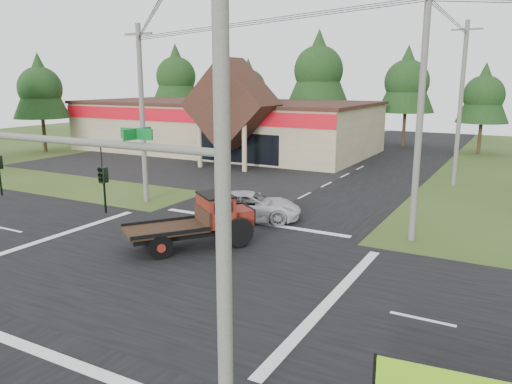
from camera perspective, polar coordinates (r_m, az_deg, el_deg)
The scene contains 18 objects.
ground at distance 20.72m, azimuth -10.08°, elevation -8.15°, with size 120.00×120.00×0.00m, color #283F16.
road_ns at distance 20.71m, azimuth -10.08°, elevation -8.12°, with size 12.00×120.00×0.02m, color black.
road_ew at distance 20.71m, azimuth -10.08°, elevation -8.12°, with size 120.00×12.00×0.02m, color black.
parking_apron at distance 43.59m, azimuth -8.93°, elevation 2.87°, with size 28.00×14.00×0.02m, color black.
cvs_building at distance 52.83m, azimuth -3.49°, elevation 7.71°, with size 30.40×18.20×9.19m.
traffic_signal_mast at distance 10.31m, azimuth -11.67°, elevation -3.69°, with size 8.12×0.24×7.00m.
utility_pole_nr at distance 9.05m, azimuth -3.83°, elevation 2.17°, with size 2.00×0.30×11.00m.
utility_pole_nw at distance 30.73m, azimuth -12.88°, elevation 8.78°, with size 2.00×0.30×10.50m.
utility_pole_ne at distance 23.44m, azimuth 18.27°, elevation 8.60°, with size 2.00×0.30×11.50m.
utility_pole_n at distance 37.29m, azimuth 22.33°, elevation 9.32°, with size 2.00×0.30×11.20m.
tree_row_a at distance 69.39m, azimuth -9.14°, elevation 13.10°, with size 6.72×6.72×12.12m.
tree_row_b at distance 65.52m, azimuth -0.89°, elevation 12.11°, with size 5.60×5.60×10.10m.
tree_row_c at distance 60.30m, azimuth 7.16°, elevation 13.89°, with size 7.28×7.28×13.13m.
tree_row_d at distance 58.32m, azimuth 16.88°, elevation 12.19°, with size 6.16×6.16×11.11m.
tree_row_e at distance 55.19m, azimuth 24.61°, elevation 10.20°, with size 5.04×5.04×9.09m.
tree_side_w at distance 56.46m, azimuth -23.48°, elevation 11.02°, with size 5.60×5.60×10.10m.
antique_flatbed_truck at distance 22.24m, azimuth -7.36°, elevation -3.37°, with size 2.17×5.70×2.38m, color #550C0E, non-canonical shape.
white_pickup at distance 26.50m, azimuth -0.70°, elevation -1.63°, with size 2.50×5.43×1.51m, color silver.
Camera 1 is at (12.29, -15.01, 7.27)m, focal length 35.00 mm.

